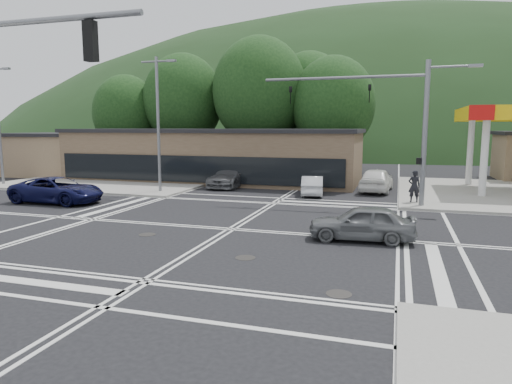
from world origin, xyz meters
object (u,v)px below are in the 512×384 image
(car_blue_west, at_px, (57,190))
(car_queue_b, at_px, (376,180))
(car_queue_a, at_px, (312,185))
(car_northbound, at_px, (231,176))
(car_grey_center, at_px, (362,223))
(pedestrian, at_px, (414,186))

(car_blue_west, xyz_separation_m, car_queue_b, (17.78, 10.43, 0.07))
(car_queue_a, height_order, car_queue_b, car_queue_b)
(car_queue_a, relative_size, car_northbound, 0.72)
(car_blue_west, height_order, car_grey_center, car_blue_west)
(pedestrian, bearing_deg, car_northbound, -27.61)
(car_queue_b, xyz_separation_m, car_northbound, (-10.55, -0.44, -0.05))
(car_northbound, bearing_deg, pedestrian, -16.04)
(car_northbound, bearing_deg, car_grey_center, -49.66)
(car_blue_west, height_order, car_queue_a, car_blue_west)
(car_queue_a, xyz_separation_m, pedestrian, (6.28, -1.96, 0.43))
(car_blue_west, distance_m, car_queue_a, 15.76)
(car_queue_b, distance_m, pedestrian, 5.36)
(car_grey_center, xyz_separation_m, pedestrian, (2.21, 9.47, 0.37))
(car_blue_west, bearing_deg, car_queue_a, -61.47)
(car_queue_a, distance_m, car_queue_b, 4.89)
(car_grey_center, bearing_deg, car_queue_a, -164.29)
(car_queue_b, bearing_deg, car_queue_a, 39.99)
(car_queue_b, xyz_separation_m, pedestrian, (2.33, -4.83, 0.24))
(car_blue_west, relative_size, car_queue_b, 1.12)
(car_blue_west, distance_m, car_northbound, 12.33)
(pedestrian, bearing_deg, car_queue_b, -73.08)
(car_queue_a, height_order, car_northbound, car_northbound)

